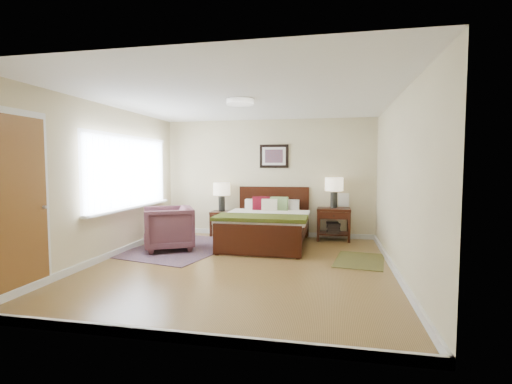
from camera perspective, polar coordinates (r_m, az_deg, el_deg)
floor at (r=5.75m, az=-2.39°, el=-11.27°), size 5.00×5.00×0.00m
back_wall at (r=8.00m, az=1.86°, el=2.15°), size 4.50×0.04×2.50m
front_wall at (r=3.18m, az=-13.24°, el=-0.93°), size 4.50×0.04×2.50m
left_wall at (r=6.47m, az=-22.19°, el=1.38°), size 0.04×5.00×2.50m
right_wall at (r=5.47m, az=21.13°, el=0.96°), size 0.04×5.00×2.50m
ceiling at (r=5.63m, az=-2.47°, el=14.10°), size 4.50×5.00×0.02m
window at (r=7.03m, az=-18.69°, el=2.70°), size 0.11×2.72×1.32m
door at (r=5.10m, az=-32.86°, el=-1.64°), size 0.06×1.00×2.18m
ceil_fixture at (r=5.62m, az=-2.47°, el=13.75°), size 0.44×0.44×0.08m
bed at (r=7.10m, az=1.62°, el=-4.29°), size 1.62×1.95×1.05m
wall_art at (r=7.94m, az=2.79°, el=5.52°), size 0.62×0.05×0.50m
nightstand_left at (r=8.05m, az=-5.32°, el=-3.83°), size 0.45×0.40×0.53m
nightstand_right at (r=7.72m, az=11.85°, el=-4.41°), size 0.66×0.50×0.66m
lamp_left at (r=8.01m, az=-5.30°, el=0.11°), size 0.36×0.36×0.61m
lamp_right at (r=7.66m, az=11.93°, el=0.79°), size 0.36×0.36×0.61m
armchair at (r=6.90m, az=-13.35°, el=-5.43°), size 1.16×1.15×0.79m
rug_persian at (r=7.04m, az=-11.33°, el=-8.41°), size 2.05×2.54×0.01m
rug_navy at (r=6.25m, az=15.65°, el=-10.09°), size 0.89×1.21×0.01m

